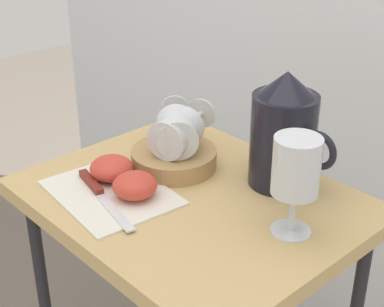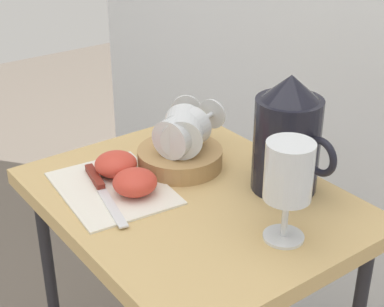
{
  "view_description": "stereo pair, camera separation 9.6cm",
  "coord_description": "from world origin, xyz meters",
  "views": [
    {
      "loc": [
        0.65,
        -0.6,
        1.22
      ],
      "look_at": [
        0.0,
        0.0,
        0.77
      ],
      "focal_mm": 55.29,
      "sensor_mm": 36.0,
      "label": 1
    },
    {
      "loc": [
        0.71,
        -0.53,
        1.22
      ],
      "look_at": [
        0.0,
        0.0,
        0.77
      ],
      "focal_mm": 55.29,
      "sensor_mm": 36.0,
      "label": 2
    }
  ],
  "objects": [
    {
      "name": "wine_glass_tipped_far",
      "position": [
        -0.09,
        0.05,
        0.76
      ],
      "size": [
        0.12,
        0.16,
        0.07
      ],
      "color": "silver",
      "rests_on": "basket_tray"
    },
    {
      "name": "wine_glass_upright",
      "position": [
        0.19,
        0.04,
        0.8
      ],
      "size": [
        0.07,
        0.07,
        0.16
      ],
      "color": "silver",
      "rests_on": "table"
    },
    {
      "name": "apple_half_right",
      "position": [
        -0.06,
        -0.08,
        0.71
      ],
      "size": [
        0.08,
        0.08,
        0.04
      ],
      "primitive_type": "ellipsoid",
      "color": "#CC3D2D",
      "rests_on": "linen_napkin"
    },
    {
      "name": "wine_glass_tipped_near",
      "position": [
        -0.1,
        0.05,
        0.76
      ],
      "size": [
        0.16,
        0.15,
        0.08
      ],
      "color": "silver",
      "rests_on": "basket_tray"
    },
    {
      "name": "pitcher",
      "position": [
        0.08,
        0.15,
        0.78
      ],
      "size": [
        0.17,
        0.12,
        0.21
      ],
      "color": "black",
      "rests_on": "table"
    },
    {
      "name": "table",
      "position": [
        0.0,
        0.0,
        0.62
      ],
      "size": [
        0.56,
        0.45,
        0.69
      ],
      "color": "tan",
      "rests_on": "ground_plane"
    },
    {
      "name": "basket_tray",
      "position": [
        -0.1,
        0.04,
        0.71
      ],
      "size": [
        0.16,
        0.16,
        0.03
      ],
      "primitive_type": "cylinder",
      "color": "#AD8451",
      "rests_on": "table"
    },
    {
      "name": "linen_napkin",
      "position": [
        -0.1,
        -0.1,
        0.69
      ],
      "size": [
        0.24,
        0.2,
        0.0
      ],
      "primitive_type": "cube",
      "rotation": [
        0.0,
        0.0,
        -0.1
      ],
      "color": "silver",
      "rests_on": "table"
    },
    {
      "name": "apple_half_left",
      "position": [
        -0.14,
        -0.07,
        0.71
      ],
      "size": [
        0.08,
        0.08,
        0.04
      ],
      "primitive_type": "ellipsoid",
      "color": "#CC3D2D",
      "rests_on": "linen_napkin"
    },
    {
      "name": "knife",
      "position": [
        -0.11,
        -0.12,
        0.7
      ],
      "size": [
        0.21,
        0.06,
        0.01
      ],
      "color": "silver",
      "rests_on": "linen_napkin"
    }
  ]
}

